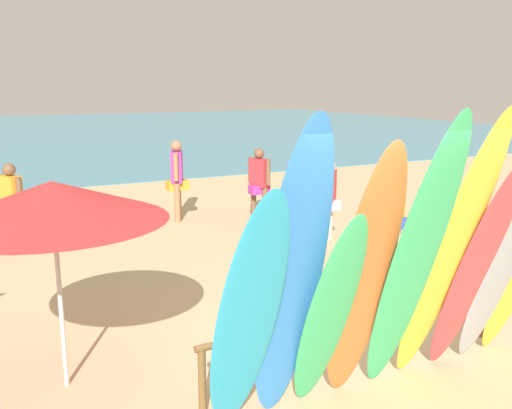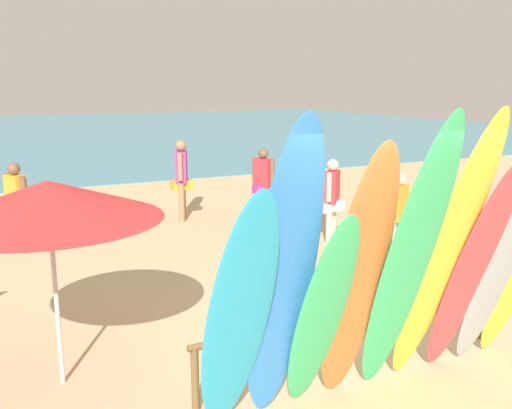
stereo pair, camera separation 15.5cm
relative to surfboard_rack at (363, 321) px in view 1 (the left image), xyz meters
name	(u,v)px [view 1 (the left image)]	position (x,y,z in m)	size (l,w,h in m)	color
ground	(97,174)	(0.00, 14.00, -0.53)	(60.00, 60.00, 0.00)	tan
ocean_water	(40,132)	(0.00, 31.74, -0.52)	(60.00, 40.00, 0.02)	teal
surfboard_rack	(363,321)	(0.00, 0.00, 0.00)	(3.55, 0.07, 0.66)	brown
surfboard_teal_0	(248,320)	(-1.55, -0.58, 0.56)	(0.55, 0.06, 2.29)	#289EC6
surfboard_blue_1	(292,279)	(-1.15, -0.55, 0.80)	(0.57, 0.06, 2.75)	#337AD1
surfboard_green_2	(329,315)	(-0.78, -0.53, 0.42)	(0.48, 0.08, 2.00)	#38B266
surfboard_orange_3	(364,279)	(-0.44, -0.54, 0.69)	(0.53, 0.08, 2.52)	orange
surfboard_green_4	(413,263)	(-0.02, -0.68, 0.81)	(0.49, 0.07, 2.82)	#38B266
surfboard_yellow_5	(449,255)	(0.41, -0.65, 0.81)	(0.55, 0.07, 2.83)	yellow
surfboard_red_6	(474,272)	(0.80, -0.60, 0.58)	(0.49, 0.07, 2.34)	#D13D42
surfboard_grey_7	(510,248)	(1.19, -0.66, 0.78)	(0.54, 0.06, 2.74)	#999EA3
beachgoer_by_water	(177,175)	(0.38, 6.89, 0.45)	(0.44, 0.61, 1.71)	#9E704C
beachgoer_near_rack	(329,194)	(2.33, 4.11, 0.35)	(0.45, 0.43, 1.53)	beige
beachgoer_strolling	(12,202)	(-2.87, 5.89, 0.36)	(0.40, 0.53, 1.55)	brown
beachgoer_photographing	(259,180)	(1.87, 6.00, 0.36)	(0.40, 0.55, 1.55)	brown
beachgoer_midbeach	(395,211)	(2.58, 2.58, 0.32)	(0.51, 0.34, 1.49)	beige
beach_umbrella	(52,201)	(-2.72, 1.03, 1.28)	(2.07, 2.07, 2.00)	silver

